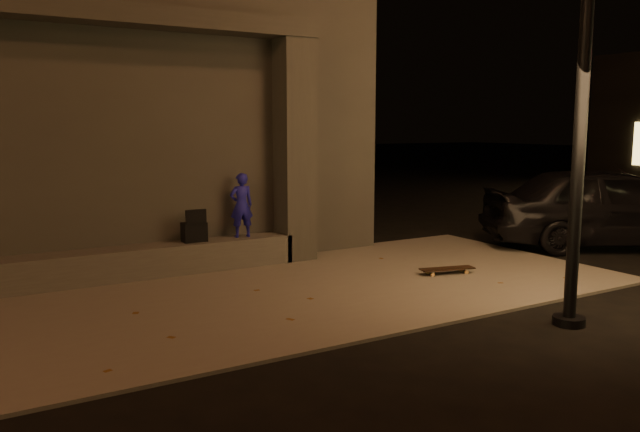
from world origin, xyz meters
TOP-DOWN VIEW (x-y plane):
  - ground at (0.00, 0.00)m, footprint 120.00×120.00m
  - sidewalk at (0.00, 2.00)m, footprint 11.00×4.40m
  - building at (-1.00, 6.49)m, footprint 9.00×5.10m
  - ledge at (-1.50, 3.75)m, footprint 6.00×0.55m
  - column at (1.70, 3.75)m, footprint 0.55×0.55m
  - canopy at (-0.50, 3.80)m, footprint 5.00×0.70m
  - skateboarder at (0.74, 3.75)m, footprint 0.40×0.28m
  - backpack at (-0.05, 3.75)m, footprint 0.36×0.24m
  - skateboard at (3.14, 1.58)m, footprint 0.87×0.41m
  - car_a at (7.29, 1.84)m, footprint 4.82×3.81m

SIDE VIEW (x-z plane):
  - ground at x=0.00m, z-range 0.00..0.00m
  - sidewalk at x=0.00m, z-range 0.00..0.04m
  - skateboard at x=3.14m, z-range 0.07..0.16m
  - ledge at x=-1.50m, z-range 0.04..0.49m
  - backpack at x=-0.05m, z-range 0.41..0.92m
  - car_a at x=7.29m, z-range 0.00..1.54m
  - skateboarder at x=0.74m, z-range 0.49..1.52m
  - column at x=1.70m, z-range 0.04..3.64m
  - building at x=-1.00m, z-range -0.01..5.22m
  - canopy at x=-0.50m, z-range 3.64..3.92m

